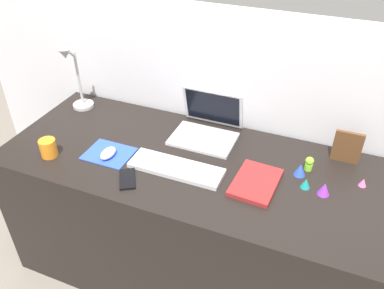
# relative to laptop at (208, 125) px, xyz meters

# --- Properties ---
(ground_plane) EXTENTS (6.00, 6.00, 0.00)m
(ground_plane) POSITION_rel_laptop_xyz_m (0.02, -0.23, -0.79)
(ground_plane) COLOR slate
(back_wall) EXTENTS (2.95, 0.05, 1.31)m
(back_wall) POSITION_rel_laptop_xyz_m (0.02, 0.16, -0.14)
(back_wall) COLOR silver
(back_wall) RESTS_ON ground_plane
(desk) EXTENTS (1.75, 0.70, 0.74)m
(desk) POSITION_rel_laptop_xyz_m (0.02, -0.23, -0.42)
(desk) COLOR black
(desk) RESTS_ON ground_plane
(laptop) EXTENTS (0.30, 0.26, 0.21)m
(laptop) POSITION_rel_laptop_xyz_m (0.00, 0.00, 0.00)
(laptop) COLOR silver
(laptop) RESTS_ON desk
(keyboard) EXTENTS (0.41, 0.13, 0.02)m
(keyboard) POSITION_rel_laptop_xyz_m (-0.03, -0.31, -0.04)
(keyboard) COLOR silver
(keyboard) RESTS_ON desk
(mousepad) EXTENTS (0.21, 0.17, 0.00)m
(mousepad) POSITION_rel_laptop_xyz_m (-0.36, -0.32, -0.05)
(mousepad) COLOR blue
(mousepad) RESTS_ON desk
(mouse) EXTENTS (0.06, 0.10, 0.03)m
(mouse) POSITION_rel_laptop_xyz_m (-0.35, -0.34, -0.03)
(mouse) COLOR silver
(mouse) RESTS_ON mousepad
(cell_phone) EXTENTS (0.12, 0.14, 0.01)m
(cell_phone) POSITION_rel_laptop_xyz_m (-0.19, -0.45, -0.05)
(cell_phone) COLOR black
(cell_phone) RESTS_ON desk
(desk_lamp) EXTENTS (0.11, 0.15, 0.36)m
(desk_lamp) POSITION_rel_laptop_xyz_m (-0.72, -0.03, 0.12)
(desk_lamp) COLOR #B7B7BC
(desk_lamp) RESTS_ON desk
(notebook_pad) EXTENTS (0.18, 0.25, 0.02)m
(notebook_pad) POSITION_rel_laptop_xyz_m (0.31, -0.27, -0.04)
(notebook_pad) COLOR maroon
(notebook_pad) RESTS_ON desk
(picture_frame) EXTENTS (0.12, 0.02, 0.15)m
(picture_frame) POSITION_rel_laptop_xyz_m (0.63, 0.03, 0.02)
(picture_frame) COLOR brown
(picture_frame) RESTS_ON desk
(coffee_mug) EXTENTS (0.07, 0.07, 0.08)m
(coffee_mug) POSITION_rel_laptop_xyz_m (-0.60, -0.43, -0.01)
(coffee_mug) COLOR orange
(coffee_mug) RESTS_ON desk
(toy_figurine_lime) EXTENTS (0.04, 0.04, 0.06)m
(toy_figurine_lime) POSITION_rel_laptop_xyz_m (0.50, -0.09, -0.02)
(toy_figurine_lime) COLOR #8CDB33
(toy_figurine_lime) RESTS_ON desk
(toy_figurine_purple) EXTENTS (0.05, 0.05, 0.05)m
(toy_figurine_purple) POSITION_rel_laptop_xyz_m (0.58, -0.22, -0.03)
(toy_figurine_purple) COLOR purple
(toy_figurine_purple) RESTS_ON desk
(toy_figurine_blue) EXTENTS (0.05, 0.05, 0.05)m
(toy_figurine_blue) POSITION_rel_laptop_xyz_m (0.47, -0.14, -0.03)
(toy_figurine_blue) COLOR blue
(toy_figurine_blue) RESTS_ON desk
(toy_figurine_pink) EXTENTS (0.03, 0.03, 0.04)m
(toy_figurine_pink) POSITION_rel_laptop_xyz_m (0.72, -0.12, -0.04)
(toy_figurine_pink) COLOR pink
(toy_figurine_pink) RESTS_ON desk
(toy_figurine_teal) EXTENTS (0.04, 0.04, 0.04)m
(toy_figurine_teal) POSITION_rel_laptop_xyz_m (0.50, -0.22, -0.03)
(toy_figurine_teal) COLOR teal
(toy_figurine_teal) RESTS_ON desk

